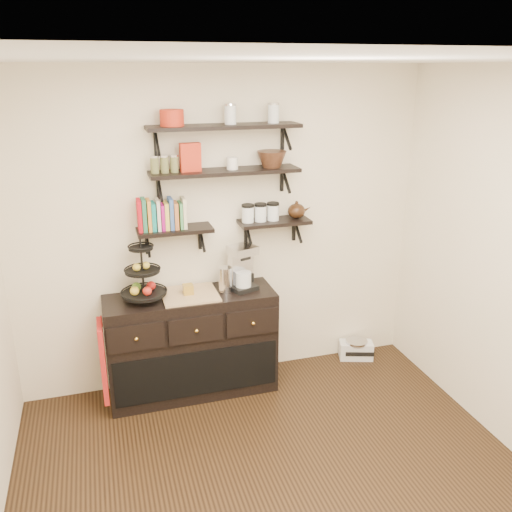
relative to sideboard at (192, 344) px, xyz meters
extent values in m
plane|color=black|center=(0.34, -1.51, -0.45)|extent=(3.50, 3.50, 0.00)
cube|color=white|center=(0.34, -1.51, 2.25)|extent=(3.50, 3.50, 0.02)
cube|color=white|center=(0.34, 0.24, 0.90)|extent=(3.50, 0.02, 2.70)
cube|color=black|center=(0.34, 0.10, 1.78)|extent=(1.20, 0.27, 0.03)
cube|color=black|center=(-0.18, 0.22, 1.67)|extent=(0.02, 0.03, 0.20)
cube|color=black|center=(0.86, 0.22, 1.67)|extent=(0.02, 0.03, 0.20)
cube|color=black|center=(0.34, 0.10, 1.43)|extent=(1.20, 0.27, 0.03)
cube|color=black|center=(-0.18, 0.22, 1.32)|extent=(0.02, 0.03, 0.20)
cube|color=black|center=(0.86, 0.22, 1.32)|extent=(0.02, 0.03, 0.20)
cube|color=black|center=(-0.08, 0.11, 0.98)|extent=(0.60, 0.25, 0.03)
cube|color=black|center=(-0.30, 0.22, 0.87)|extent=(0.02, 0.03, 0.20)
cube|color=black|center=(0.14, 0.22, 0.87)|extent=(0.03, 0.03, 0.20)
cube|color=black|center=(0.76, 0.11, 0.98)|extent=(0.60, 0.25, 0.03)
cube|color=black|center=(0.54, 0.22, 0.87)|extent=(0.03, 0.03, 0.20)
cube|color=black|center=(0.98, 0.22, 0.87)|extent=(0.02, 0.03, 0.20)
cube|color=#B10D1A|center=(-0.34, 0.12, 1.10)|extent=(0.02, 0.15, 0.20)
cube|color=#256547|center=(-0.30, 0.12, 1.12)|extent=(0.03, 0.15, 0.24)
cube|color=orange|center=(-0.27, 0.12, 1.10)|extent=(0.04, 0.15, 0.21)
cube|color=#137D7A|center=(-0.23, 0.12, 1.12)|extent=(0.03, 0.15, 0.25)
cube|color=beige|center=(-0.20, 0.12, 1.11)|extent=(0.03, 0.15, 0.22)
cube|color=#A20E71|center=(-0.16, 0.12, 1.13)|extent=(0.04, 0.15, 0.26)
cube|color=gold|center=(-0.12, 0.12, 1.11)|extent=(0.03, 0.15, 0.23)
cube|color=#36579C|center=(-0.08, 0.12, 1.10)|extent=(0.03, 0.15, 0.20)
cube|color=#AC6131|center=(-0.04, 0.12, 1.12)|extent=(0.04, 0.15, 0.24)
cube|color=#428B50|center=(0.00, 0.12, 1.10)|extent=(0.03, 0.15, 0.21)
cube|color=beige|center=(0.04, 0.12, 1.12)|extent=(0.03, 0.15, 0.25)
cylinder|color=silver|center=(0.53, 0.12, 1.06)|extent=(0.10, 0.10, 0.13)
cylinder|color=silver|center=(0.64, 0.12, 1.06)|extent=(0.10, 0.10, 0.13)
cylinder|color=silver|center=(0.75, 0.12, 1.06)|extent=(0.10, 0.10, 0.13)
cube|color=black|center=(0.00, 0.00, 0.00)|extent=(1.40, 0.45, 0.90)
cube|color=tan|center=(0.00, 0.00, 0.46)|extent=(0.45, 0.41, 0.02)
sphere|color=gold|center=(-0.47, -0.25, 0.25)|extent=(0.04, 0.04, 0.04)
sphere|color=gold|center=(0.00, -0.25, 0.25)|extent=(0.04, 0.04, 0.04)
sphere|color=gold|center=(0.47, -0.25, 0.25)|extent=(0.04, 0.04, 0.04)
cylinder|color=black|center=(-0.37, 0.00, 0.71)|extent=(0.02, 0.02, 0.53)
cylinder|color=black|center=(-0.37, 0.00, 0.51)|extent=(0.36, 0.36, 0.01)
cylinder|color=black|center=(-0.37, 0.00, 0.70)|extent=(0.27, 0.27, 0.02)
cylinder|color=black|center=(-0.37, 0.00, 0.89)|extent=(0.19, 0.19, 0.02)
sphere|color=#B21914|center=(-0.30, 0.04, 0.55)|extent=(0.07, 0.07, 0.07)
sphere|color=gold|center=(-0.41, 0.00, 0.74)|extent=(0.06, 0.06, 0.06)
cube|color=olive|center=(-0.01, 0.00, 0.50)|extent=(0.08, 0.08, 0.08)
cube|color=black|center=(0.45, 0.00, 0.47)|extent=(0.26, 0.25, 0.04)
cube|color=silver|center=(0.45, 0.07, 0.63)|extent=(0.22, 0.14, 0.32)
cube|color=silver|center=(0.45, 0.00, 0.80)|extent=(0.26, 0.25, 0.07)
cylinder|color=silver|center=(0.45, -0.02, 0.55)|extent=(0.17, 0.17, 0.12)
cylinder|color=silver|center=(0.30, -0.02, 0.56)|extent=(0.11, 0.11, 0.22)
cube|color=#B42213|center=(-0.73, -0.10, 0.01)|extent=(0.04, 0.28, 0.65)
cube|color=silver|center=(1.61, 0.10, -0.37)|extent=(0.35, 0.25, 0.17)
cylinder|color=silver|center=(1.61, 0.10, -0.27)|extent=(0.26, 0.26, 0.02)
cube|color=black|center=(1.61, 0.02, -0.37)|extent=(0.26, 0.09, 0.04)
cube|color=#B62914|center=(0.07, 0.10, 1.56)|extent=(0.16, 0.07, 0.22)
cylinder|color=white|center=(0.40, 0.10, 1.50)|extent=(0.09, 0.09, 0.10)
cylinder|color=#B62914|center=(-0.06, 0.10, 1.86)|extent=(0.18, 0.18, 0.12)
camera|label=1|loc=(-0.65, -4.06, 2.21)|focal=38.00mm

